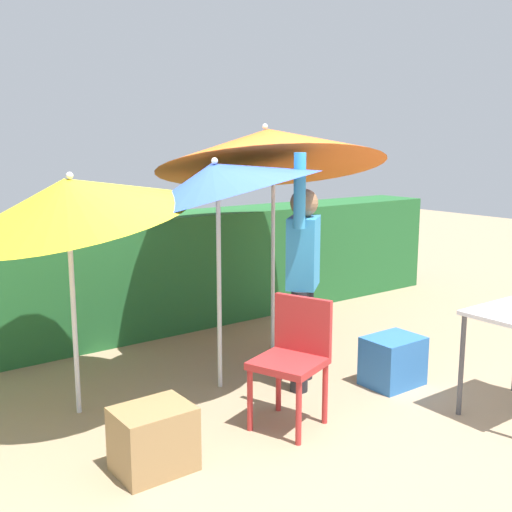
% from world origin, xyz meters
% --- Properties ---
extents(ground_plane, '(24.00, 24.00, 0.00)m').
position_xyz_m(ground_plane, '(0.00, 0.00, 0.00)').
color(ground_plane, '#9E8466').
extents(hedge_row, '(8.00, 0.70, 1.20)m').
position_xyz_m(hedge_row, '(0.00, 2.30, 0.60)').
color(hedge_row, '#23602D').
rests_on(hedge_row, ground_plane).
extents(umbrella_rainbow, '(2.15, 2.12, 2.37)m').
position_xyz_m(umbrella_rainbow, '(0.73, 1.09, 1.89)').
color(umbrella_rainbow, silver).
rests_on(umbrella_rainbow, ground_plane).
extents(umbrella_orange, '(1.68, 1.62, 2.11)m').
position_xyz_m(umbrella_orange, '(-0.19, 0.54, 1.66)').
color(umbrella_orange, silver).
rests_on(umbrella_orange, ground_plane).
extents(umbrella_yellow, '(1.71, 1.68, 1.89)m').
position_xyz_m(umbrella_yellow, '(-1.26, 0.75, 1.57)').
color(umbrella_yellow, silver).
rests_on(umbrella_yellow, ground_plane).
extents(person_vendor, '(0.48, 0.43, 1.88)m').
position_xyz_m(person_vendor, '(0.40, 0.21, 0.93)').
color(person_vendor, black).
rests_on(person_vendor, ground_plane).
extents(chair_plastic, '(0.57, 0.57, 0.89)m').
position_xyz_m(chair_plastic, '(-0.11, -0.29, 0.51)').
color(chair_plastic, '#B72D2D').
rests_on(chair_plastic, ground_plane).
extents(cooler_box, '(0.46, 0.35, 0.40)m').
position_xyz_m(cooler_box, '(0.99, -0.23, 0.20)').
color(cooler_box, '#2D6BB7').
rests_on(cooler_box, ground_plane).
extents(crate_cardboard, '(0.46, 0.35, 0.40)m').
position_xyz_m(crate_cardboard, '(-1.20, -0.28, 0.20)').
color(crate_cardboard, '#9E7A4C').
rests_on(crate_cardboard, ground_plane).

